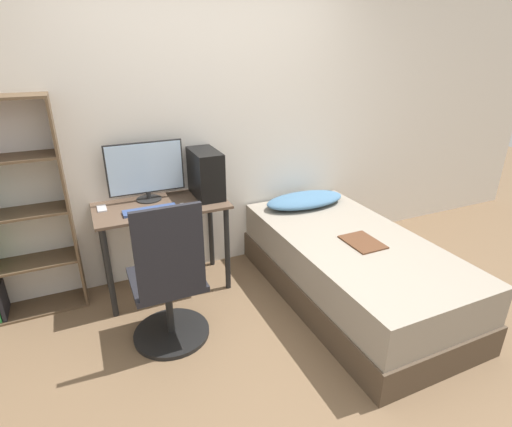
% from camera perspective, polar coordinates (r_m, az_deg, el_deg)
% --- Properties ---
extents(ground_plane, '(14.00, 14.00, 0.00)m').
position_cam_1_polar(ground_plane, '(2.80, 3.93, -20.74)').
color(ground_plane, brown).
extents(wall_back, '(8.00, 0.05, 2.50)m').
position_cam_1_polar(wall_back, '(3.48, -7.38, 11.52)').
color(wall_back, silver).
rests_on(wall_back, ground_plane).
extents(desk, '(1.03, 0.53, 0.77)m').
position_cam_1_polar(desk, '(3.29, -13.19, -0.94)').
color(desk, brown).
rests_on(desk, ground_plane).
extents(bookshelf, '(0.66, 0.28, 1.63)m').
position_cam_1_polar(bookshelf, '(3.35, -31.97, -0.62)').
color(bookshelf, brown).
rests_on(bookshelf, ground_plane).
extents(office_chair, '(0.54, 0.54, 1.08)m').
position_cam_1_polar(office_chair, '(2.78, -12.27, -10.77)').
color(office_chair, black).
rests_on(office_chair, ground_plane).
extents(bed, '(1.02, 2.01, 0.54)m').
position_cam_1_polar(bed, '(3.35, 13.30, -7.57)').
color(bed, '#4C3D2D').
rests_on(bed, ground_plane).
extents(pillow, '(0.78, 0.36, 0.11)m').
position_cam_1_polar(pillow, '(3.75, 7.01, 1.93)').
color(pillow, teal).
rests_on(pillow, bed).
extents(magazine, '(0.24, 0.32, 0.01)m').
position_cam_1_polar(magazine, '(3.16, 14.99, -3.96)').
color(magazine, '#56331E').
rests_on(magazine, bed).
extents(monitor, '(0.60, 0.20, 0.47)m').
position_cam_1_polar(monitor, '(3.29, -15.48, 5.98)').
color(monitor, black).
rests_on(monitor, desk).
extents(keyboard, '(0.40, 0.12, 0.02)m').
position_cam_1_polar(keyboard, '(3.12, -14.87, 0.45)').
color(keyboard, '#33477A').
rests_on(keyboard, desk).
extents(pc_tower, '(0.21, 0.40, 0.38)m').
position_cam_1_polar(pc_tower, '(3.30, -7.21, 5.68)').
color(pc_tower, black).
rests_on(pc_tower, desk).
extents(mouse, '(0.06, 0.09, 0.02)m').
position_cam_1_polar(mouse, '(3.16, -10.44, 1.18)').
color(mouse, silver).
rests_on(mouse, desk).
extents(phone, '(0.07, 0.14, 0.01)m').
position_cam_1_polar(phone, '(3.29, -21.17, 0.69)').
color(phone, '#B7B7BC').
rests_on(phone, desk).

